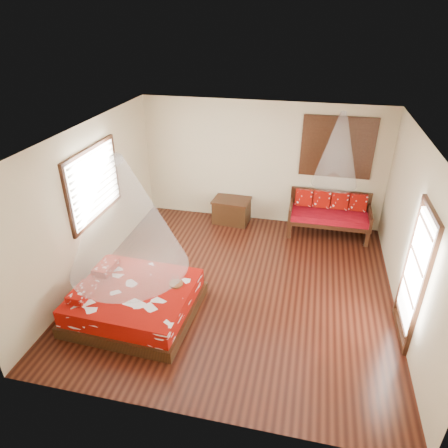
% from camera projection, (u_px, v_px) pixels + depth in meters
% --- Properties ---
extents(room, '(5.54, 5.54, 2.84)m').
position_uv_depth(room, '(239.00, 218.00, 6.68)').
color(room, black).
rests_on(room, ground).
extents(bed, '(2.01, 1.83, 0.63)m').
position_uv_depth(bed, '(134.00, 301.00, 6.57)').
color(bed, black).
rests_on(bed, floor).
extents(daybed, '(1.76, 0.78, 0.94)m').
position_uv_depth(daybed, '(329.00, 212.00, 8.82)').
color(daybed, black).
rests_on(daybed, floor).
extents(storage_chest, '(0.89, 0.68, 0.58)m').
position_uv_depth(storage_chest, '(232.00, 210.00, 9.43)').
color(storage_chest, black).
rests_on(storage_chest, floor).
extents(shutter_panel, '(1.52, 0.06, 1.32)m').
position_uv_depth(shutter_panel, '(337.00, 147.00, 8.46)').
color(shutter_panel, black).
rests_on(shutter_panel, wall_back).
extents(window_left, '(0.10, 1.74, 1.34)m').
position_uv_depth(window_left, '(94.00, 184.00, 7.23)').
color(window_left, black).
rests_on(window_left, wall_left).
extents(glazed_door, '(0.08, 1.02, 2.16)m').
position_uv_depth(glazed_door, '(414.00, 276.00, 5.79)').
color(glazed_door, black).
rests_on(glazed_door, floor).
extents(wine_tray, '(0.23, 0.23, 0.19)m').
position_uv_depth(wine_tray, '(176.00, 282.00, 6.53)').
color(wine_tray, brown).
rests_on(wine_tray, bed).
extents(mosquito_net_main, '(1.82, 1.82, 1.80)m').
position_uv_depth(mosquito_net_main, '(124.00, 215.00, 5.81)').
color(mosquito_net_main, white).
rests_on(mosquito_net_main, ceiling).
extents(mosquito_net_daybed, '(0.93, 0.93, 1.50)m').
position_uv_depth(mosquito_net_daybed, '(339.00, 150.00, 8.01)').
color(mosquito_net_daybed, white).
rests_on(mosquito_net_daybed, ceiling).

